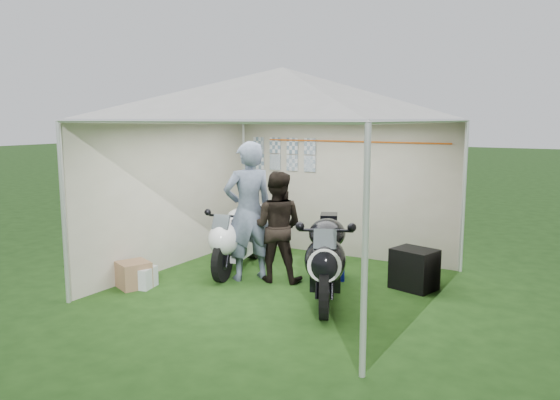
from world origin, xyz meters
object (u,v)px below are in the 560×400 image
Objects in this scene: person_dark_jacket at (277,227)px; canopy_tent at (284,100)px; person_blue_jacket at (248,211)px; crate_0 at (139,277)px; equipment_box at (414,269)px; crate_1 at (134,274)px; motorcycle_white at (237,236)px; motorcycle_black at (326,256)px; paddock_stand at (328,267)px.

canopy_tent is at bearing 128.69° from person_dark_jacket.
canopy_tent is 3.56× the size of person_dark_jacket.
crate_0 is at bearing -7.79° from person_blue_jacket.
person_dark_jacket is 2.00m from equipment_box.
equipment_box reaches higher than crate_1.
person_blue_jacket reaches higher than crate_0.
canopy_tent reaches higher than motorcycle_white.
motorcycle_white is at bearing -25.02° from person_dark_jacket.
person_blue_jacket is at bearing -161.14° from equipment_box.
paddock_stand is (-0.40, 0.91, -0.42)m from motorcycle_black.
motorcycle_white is at bearing 164.94° from canopy_tent.
motorcycle_black is at bearing -127.73° from equipment_box.
canopy_tent is 10.14× the size of equipment_box.
person_dark_jacket is at bearing 132.26° from motorcycle_black.
canopy_tent is at bearing -28.64° from motorcycle_white.
crate_1 is (-3.39, -1.90, -0.10)m from equipment_box.
paddock_stand is at bearing 38.78° from crate_0.
person_blue_jacket is at bearing 44.61° from crate_0.
canopy_tent is 2.27m from motorcycle_white.
person_blue_jacket is at bearing 44.36° from crate_1.
crate_0 is 0.08m from crate_1.
crate_1 is at bearing -132.48° from motorcycle_white.
person_blue_jacket is (-1.00, -0.60, 0.83)m from paddock_stand.
person_blue_jacket is (-0.39, -0.14, 0.21)m from person_dark_jacket.
canopy_tent is 11.95× the size of paddock_stand.
crate_1 is (-1.56, -1.28, -0.62)m from person_dark_jacket.
person_blue_jacket is at bearing -149.08° from paddock_stand.
crate_1 is at bearing -141.35° from crate_0.
canopy_tent is 2.50m from paddock_stand.
person_blue_jacket reaches higher than equipment_box.
paddock_stand is at bearing -158.91° from person_dark_jacket.
motorcycle_white is 1.65m from crate_1.
equipment_box is at bearing 29.28° from crate_1.
motorcycle_white is (-0.97, 0.26, -2.03)m from canopy_tent.
equipment_box is at bearing 24.81° from canopy_tent.
equipment_box is (1.64, 0.76, -2.30)m from canopy_tent.
paddock_stand is 0.30× the size of person_dark_jacket.
crate_1 is at bearing -146.86° from canopy_tent.
motorcycle_white reaches higher than crate_0.
equipment_box reaches higher than crate_0.
motorcycle_white is 1.24× the size of person_dark_jacket.
person_dark_jacket is at bearing -142.96° from paddock_stand.
crate_0 is at bearing 23.52° from person_dark_jacket.
crate_0 is at bearing -147.05° from canopy_tent.
crate_1 is (-0.77, -1.40, -0.37)m from motorcycle_white.
crate_0 is (-1.70, -1.10, -2.43)m from canopy_tent.
person_dark_jacket is at bearing -161.30° from equipment_box.
motorcycle_black is 1.02× the size of person_blue_jacket.
equipment_box is (1.23, 0.16, 0.10)m from paddock_stand.
person_blue_jacket is 1.79m from crate_0.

